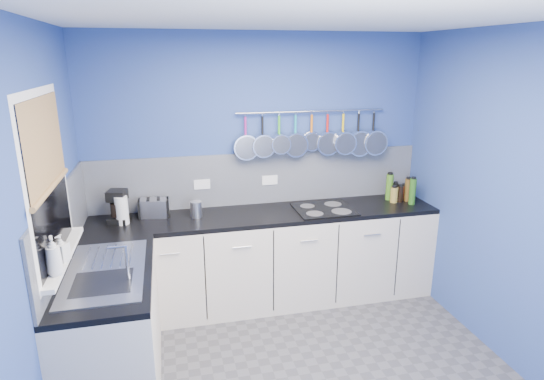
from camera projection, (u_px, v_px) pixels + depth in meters
name	position (u px, v px, depth m)	size (l,w,h in m)	color
ceiling	(311.00, 14.00, 2.58)	(3.20, 3.00, 0.02)	white
wall_back	(259.00, 168.00, 4.34)	(3.20, 0.02, 2.50)	#2C4488
wall_front	(441.00, 374.00, 1.52)	(3.20, 0.02, 2.50)	#2C4488
wall_left	(36.00, 244.00, 2.58)	(0.02, 3.00, 2.50)	#2C4488
wall_right	(518.00, 204.00, 3.29)	(0.02, 3.00, 2.50)	#2C4488
backsplash_back	(259.00, 178.00, 4.35)	(3.20, 0.02, 0.50)	gray
backsplash_left	(64.00, 224.00, 3.17)	(0.02, 1.80, 0.50)	gray
cabinet_run_back	(266.00, 259.00, 4.29)	(3.20, 0.60, 0.86)	beige
worktop_back	(266.00, 215.00, 4.16)	(3.20, 0.60, 0.04)	black
cabinet_run_left	(113.00, 332.00, 3.16)	(0.60, 1.20, 0.86)	beige
worktop_left	(106.00, 274.00, 3.03)	(0.60, 1.20, 0.04)	black
window_frame	(48.00, 180.00, 2.78)	(0.01, 1.00, 1.10)	white
window_glass	(48.00, 180.00, 2.78)	(0.01, 0.90, 1.00)	black
bamboo_blind	(45.00, 143.00, 2.72)	(0.01, 0.90, 0.55)	olive
window_sill	(63.00, 256.00, 2.93)	(0.10, 0.98, 0.03)	white
sink_unit	(106.00, 270.00, 3.02)	(0.50, 0.95, 0.01)	silver
mixer_tap	(127.00, 262.00, 2.86)	(0.12, 0.08, 0.26)	silver
socket_left	(202.00, 184.00, 4.22)	(0.15, 0.01, 0.09)	white
socket_right	(270.00, 180.00, 4.37)	(0.15, 0.01, 0.09)	white
pot_rail	(312.00, 111.00, 4.25)	(0.02, 0.02, 1.45)	silver
soap_bottle_a	(53.00, 256.00, 2.62)	(0.09, 0.09, 0.24)	white
soap_bottle_b	(61.00, 248.00, 2.81)	(0.08, 0.08, 0.17)	white
paper_towel	(122.00, 210.00, 3.84)	(0.11, 0.11, 0.24)	white
coffee_maker	(118.00, 207.00, 3.87)	(0.16, 0.18, 0.28)	black
toaster	(154.00, 208.00, 4.03)	(0.25, 0.14, 0.16)	silver
canister	(196.00, 209.00, 4.02)	(0.10, 0.10, 0.15)	silver
hob	(324.00, 209.00, 4.22)	(0.53, 0.47, 0.01)	black
pan_0	(246.00, 137.00, 4.16)	(0.24, 0.07, 0.43)	silver
pan_1	(263.00, 135.00, 4.19)	(0.22, 0.10, 0.41)	silver
pan_2	(279.00, 133.00, 4.22)	(0.19, 0.12, 0.38)	silver
pan_3	(295.00, 135.00, 4.26)	(0.23, 0.07, 0.42)	silver
pan_4	(312.00, 131.00, 4.29)	(0.18, 0.06, 0.37)	silver
pan_5	(327.00, 133.00, 4.33)	(0.23, 0.08, 0.42)	silver
pan_6	(343.00, 132.00, 4.37)	(0.22, 0.12, 0.41)	silver
pan_7	(358.00, 133.00, 4.41)	(0.25, 0.10, 0.44)	silver
pan_8	(373.00, 132.00, 4.44)	(0.25, 0.11, 0.44)	silver
condiment_0	(404.00, 192.00, 4.57)	(0.06, 0.06, 0.13)	#4C190C
condiment_1	(395.00, 191.00, 4.53)	(0.06, 0.06, 0.16)	black
condiment_2	(389.00, 187.00, 4.50)	(0.07, 0.07, 0.26)	#3F721E
condiment_3	(408.00, 190.00, 4.46)	(0.07, 0.07, 0.22)	brown
condiment_4	(400.00, 194.00, 4.44)	(0.06, 0.06, 0.16)	black
condiment_5	(394.00, 195.00, 4.43)	(0.07, 0.07, 0.15)	olive
condiment_6	(413.00, 192.00, 4.36)	(0.06, 0.06, 0.25)	#265919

